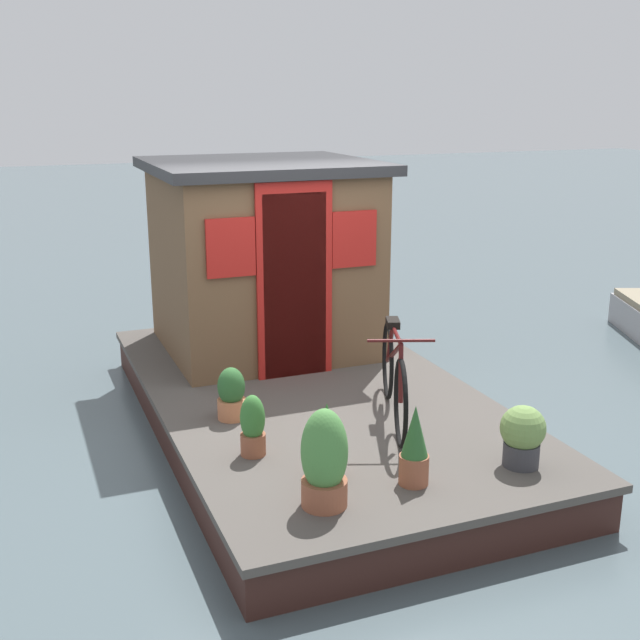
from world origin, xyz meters
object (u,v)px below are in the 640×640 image
at_px(potted_plant_mint, 324,461).
at_px(potted_plant_basil, 522,435).
at_px(potted_plant_sage, 231,395).
at_px(potted_plant_fern, 253,427).
at_px(potted_plant_rosemary, 414,447).
at_px(houseboat_cabin, 263,256).
at_px(potted_plant_geranium, 327,441).
at_px(bicycle, 394,375).

bearing_deg(potted_plant_mint, potted_plant_basil, -89.30).
relative_size(potted_plant_sage, potted_plant_fern, 0.94).
distance_m(potted_plant_rosemary, potted_plant_fern, 1.21).
bearing_deg(houseboat_cabin, potted_plant_basil, -165.82).
xyz_separation_m(potted_plant_basil, potted_plant_fern, (0.87, 1.71, -0.02)).
distance_m(potted_plant_geranium, potted_plant_fern, 0.62).
height_order(potted_plant_rosemary, potted_plant_fern, potted_plant_rosemary).
bearing_deg(potted_plant_sage, potted_plant_basil, -133.44).
height_order(houseboat_cabin, potted_plant_mint, houseboat_cabin).
relative_size(potted_plant_basil, potted_plant_mint, 0.68).
distance_m(potted_plant_geranium, potted_plant_rosemary, 0.60).
height_order(potted_plant_basil, potted_plant_fern, potted_plant_fern).
xyz_separation_m(potted_plant_basil, potted_plant_mint, (-0.02, 1.51, 0.07)).
distance_m(bicycle, potted_plant_fern, 1.28).
xyz_separation_m(houseboat_cabin, potted_plant_rosemary, (-3.28, 0.00, -0.70)).
distance_m(houseboat_cabin, potted_plant_sage, 2.07).
bearing_deg(bicycle, houseboat_cabin, 9.56).
distance_m(houseboat_cabin, potted_plant_mint, 3.46).
xyz_separation_m(houseboat_cabin, potted_plant_sage, (-1.73, 0.83, -0.76)).
relative_size(potted_plant_sage, potted_plant_rosemary, 0.77).
relative_size(potted_plant_basil, potted_plant_geranium, 0.84).
xyz_separation_m(bicycle, potted_plant_mint, (-1.11, 1.05, -0.06)).
bearing_deg(potted_plant_fern, potted_plant_rosemary, -133.77).
height_order(bicycle, potted_plant_geranium, bicycle).
height_order(potted_plant_rosemary, potted_plant_mint, potted_plant_mint).
distance_m(bicycle, potted_plant_sage, 1.32).
relative_size(potted_plant_mint, potted_plant_fern, 1.43).
distance_m(potted_plant_sage, potted_plant_fern, 0.72).
xyz_separation_m(potted_plant_basil, potted_plant_sage, (1.58, 1.67, -0.03)).
height_order(potted_plant_geranium, potted_plant_mint, potted_plant_mint).
bearing_deg(potted_plant_sage, houseboat_cabin, -25.68).
height_order(potted_plant_geranium, potted_plant_rosemary, potted_plant_rosemary).
relative_size(potted_plant_basil, potted_plant_fern, 0.97).
relative_size(potted_plant_sage, potted_plant_geranium, 0.82).
distance_m(potted_plant_mint, potted_plant_fern, 0.91).
xyz_separation_m(potted_plant_sage, potted_plant_mint, (-1.60, -0.16, 0.10)).
height_order(potted_plant_basil, potted_plant_geranium, potted_plant_geranium).
bearing_deg(potted_plant_fern, potted_plant_geranium, -142.31).
distance_m(potted_plant_sage, potted_plant_mint, 1.61).
bearing_deg(bicycle, potted_plant_mint, 136.66).
relative_size(potted_plant_sage, potted_plant_mint, 0.66).
relative_size(potted_plant_basil, potted_plant_sage, 1.03).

